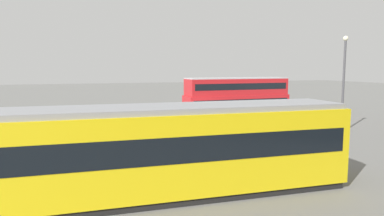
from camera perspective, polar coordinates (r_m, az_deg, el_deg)
name	(u,v)px	position (r m, az deg, el deg)	size (l,w,h in m)	color
ground_plane	(208,123)	(29.30, 2.59, -2.55)	(160.00, 160.00, 0.00)	slate
double_decker_bus	(237,96)	(34.00, 7.37, 1.92)	(10.44, 2.61, 3.73)	red
tram_yellow	(146,151)	(12.58, -7.66, -7.00)	(15.43, 3.40, 3.33)	yellow
pedestrian_near_railing	(190,124)	(23.24, -0.35, -2.64)	(0.37, 0.37, 1.62)	black
pedestrian_crossing	(241,129)	(21.07, 8.15, -3.41)	(0.33, 0.36, 1.77)	black
pedestrian_railing	(239,127)	(23.19, 7.82, -3.20)	(7.70, 0.57, 1.08)	gray
info_sign	(161,120)	(20.38, -5.18, -1.95)	(0.98, 0.32, 2.40)	slate
street_lamp	(344,77)	(26.90, 23.72, 4.71)	(0.36, 0.36, 6.90)	#4C4C51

